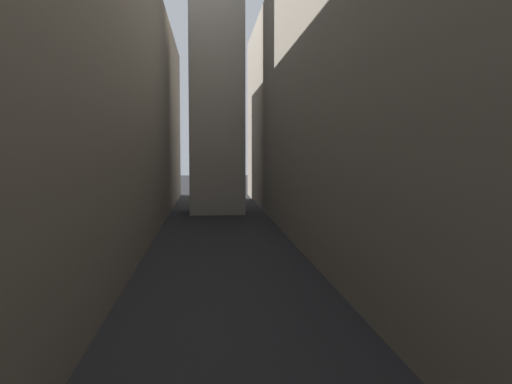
# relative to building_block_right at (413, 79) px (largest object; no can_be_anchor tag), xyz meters

# --- Properties ---
(ground_plane) EXTENTS (264.00, 264.00, 0.00)m
(ground_plane) POSITION_rel_building_block_right_xyz_m (-13.43, -2.00, -12.25)
(ground_plane) COLOR #232326
(building_block_left) EXTENTS (13.57, 108.00, 22.48)m
(building_block_left) POSITION_rel_building_block_right_xyz_m (-25.71, 0.00, -1.01)
(building_block_left) COLOR #756B5B
(building_block_left) RESTS_ON ground
(building_block_right) EXTENTS (15.85, 108.00, 24.50)m
(building_block_right) POSITION_rel_building_block_right_xyz_m (0.00, 0.00, 0.00)
(building_block_right) COLOR gray
(building_block_right) RESTS_ON ground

